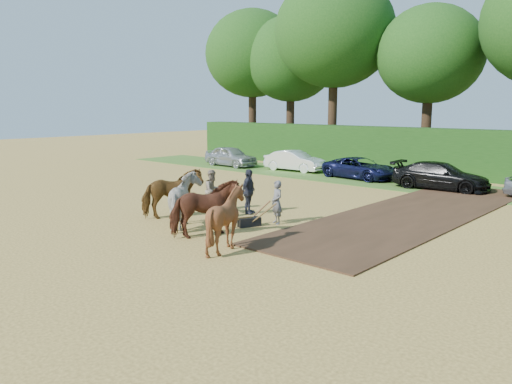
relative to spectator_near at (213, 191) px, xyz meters
name	(u,v)px	position (x,y,z in m)	size (l,w,h in m)	color
ground	(279,240)	(5.00, -1.69, -0.87)	(120.00, 120.00, 0.00)	gold
earth_strip	(415,213)	(6.50, 5.31, -0.85)	(4.50, 17.00, 0.05)	#472D1C
grass_verge	(446,189)	(5.00, 12.31, -0.86)	(50.00, 5.00, 0.03)	#38601E
hedgerow	(477,155)	(5.00, 16.81, 0.63)	(46.00, 1.60, 3.00)	#14380F
spectator_near	(213,191)	(0.00, 0.00, 0.00)	(0.85, 0.66, 1.75)	#9F927D
spectator_far	(249,192)	(1.47, 0.62, 0.05)	(1.08, 0.45, 1.85)	#262833
plough_team	(198,205)	(2.20, -2.75, 0.10)	(6.80, 5.14, 1.96)	brown
treeline	(476,33)	(3.31, 20.00, 8.10)	(48.70, 10.60, 14.21)	#382616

